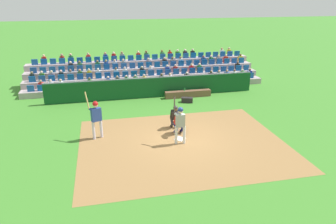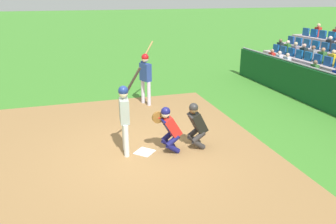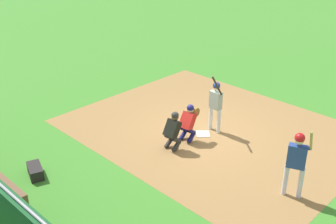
{
  "view_description": "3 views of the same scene",
  "coord_description": "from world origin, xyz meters",
  "px_view_note": "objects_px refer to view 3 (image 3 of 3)",
  "views": [
    {
      "loc": [
        3.63,
        13.07,
        6.49
      ],
      "look_at": [
        0.45,
        -0.57,
        1.22
      ],
      "focal_mm": 33.27,
      "sensor_mm": 36.0,
      "label": 1
    },
    {
      "loc": [
        -7.43,
        1.73,
        3.88
      ],
      "look_at": [
        0.56,
        -0.82,
        0.84
      ],
      "focal_mm": 34.9,
      "sensor_mm": 36.0,
      "label": 2
    },
    {
      "loc": [
        7.57,
        -9.63,
        6.73
      ],
      "look_at": [
        -0.52,
        -1.18,
        1.08
      ],
      "focal_mm": 43.72,
      "sensor_mm": 36.0,
      "label": 3
    }
  ],
  "objects_px": {
    "catcher_crouching": "(189,121)",
    "home_plate_umpire": "(173,129)",
    "equipment_duffel_bag": "(35,171)",
    "on_deck_batter": "(297,158)",
    "batter_at_plate": "(216,101)",
    "home_plate_marker": "(203,134)"
  },
  "relations": [
    {
      "from": "catcher_crouching",
      "to": "on_deck_batter",
      "type": "relative_size",
      "value": 0.55
    },
    {
      "from": "catcher_crouching",
      "to": "home_plate_umpire",
      "type": "relative_size",
      "value": 0.99
    },
    {
      "from": "equipment_duffel_bag",
      "to": "on_deck_batter",
      "type": "xyz_separation_m",
      "value": [
        5.74,
        4.2,
        1.03
      ]
    },
    {
      "from": "equipment_duffel_bag",
      "to": "on_deck_batter",
      "type": "distance_m",
      "value": 7.19
    },
    {
      "from": "on_deck_batter",
      "to": "equipment_duffel_bag",
      "type": "bearing_deg",
      "value": -143.77
    },
    {
      "from": "catcher_crouching",
      "to": "home_plate_umpire",
      "type": "bearing_deg",
      "value": -88.93
    },
    {
      "from": "home_plate_umpire",
      "to": "batter_at_plate",
      "type": "bearing_deg",
      "value": 82.74
    },
    {
      "from": "batter_at_plate",
      "to": "catcher_crouching",
      "type": "relative_size",
      "value": 1.74
    },
    {
      "from": "home_plate_marker",
      "to": "home_plate_umpire",
      "type": "distance_m",
      "value": 1.54
    },
    {
      "from": "catcher_crouching",
      "to": "equipment_duffel_bag",
      "type": "xyz_separation_m",
      "value": [
        -1.77,
        -4.59,
        -0.54
      ]
    },
    {
      "from": "equipment_duffel_bag",
      "to": "on_deck_batter",
      "type": "bearing_deg",
      "value": 56.03
    },
    {
      "from": "home_plate_marker",
      "to": "equipment_duffel_bag",
      "type": "height_order",
      "value": "equipment_duffel_bag"
    },
    {
      "from": "catcher_crouching",
      "to": "equipment_duffel_bag",
      "type": "relative_size",
      "value": 1.74
    },
    {
      "from": "equipment_duffel_bag",
      "to": "on_deck_batter",
      "type": "height_order",
      "value": "on_deck_batter"
    },
    {
      "from": "home_plate_umpire",
      "to": "home_plate_marker",
      "type": "bearing_deg",
      "value": 85.61
    },
    {
      "from": "batter_at_plate",
      "to": "equipment_duffel_bag",
      "type": "height_order",
      "value": "batter_at_plate"
    },
    {
      "from": "home_plate_marker",
      "to": "catcher_crouching",
      "type": "relative_size",
      "value": 0.35
    },
    {
      "from": "on_deck_batter",
      "to": "catcher_crouching",
      "type": "bearing_deg",
      "value": 174.41
    },
    {
      "from": "home_plate_marker",
      "to": "on_deck_batter",
      "type": "height_order",
      "value": "on_deck_batter"
    },
    {
      "from": "home_plate_umpire",
      "to": "on_deck_batter",
      "type": "height_order",
      "value": "on_deck_batter"
    },
    {
      "from": "batter_at_plate",
      "to": "catcher_crouching",
      "type": "height_order",
      "value": "batter_at_plate"
    },
    {
      "from": "home_plate_umpire",
      "to": "catcher_crouching",
      "type": "bearing_deg",
      "value": 91.07
    }
  ]
}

